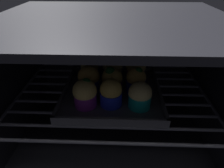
{
  "coord_description": "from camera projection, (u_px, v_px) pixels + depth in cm",
  "views": [
    {
      "loc": [
        1.8,
        -26.2,
        45.84
      ],
      "look_at": [
        0.0,
        21.16,
        17.35
      ],
      "focal_mm": 31.45,
      "sensor_mm": 36.0,
      "label": 1
    }
  ],
  "objects": [
    {
      "name": "baking_tray",
      "position": [
        112.0,
        92.0,
        0.57
      ],
      "size": [
        27.31,
        27.31,
        2.2
      ],
      "color": "#4C4C51",
      "rests_on": "oven_rack"
    },
    {
      "name": "muffin_row1_col1",
      "position": [
        112.0,
        80.0,
        0.55
      ],
      "size": [
        5.91,
        5.91,
        7.67
      ],
      "color": "#7A238C",
      "rests_on": "baking_tray"
    },
    {
      "name": "muffin_row2_col1",
      "position": [
        112.0,
        68.0,
        0.6
      ],
      "size": [
        6.16,
        6.16,
        7.84
      ],
      "color": "silver",
      "rests_on": "baking_tray"
    },
    {
      "name": "oven_cavity",
      "position": [
        113.0,
        76.0,
        0.6
      ],
      "size": [
        59.0,
        47.0,
        37.0
      ],
      "color": "black",
      "rests_on": "ground"
    },
    {
      "name": "muffin_row0_col0",
      "position": [
        85.0,
        93.0,
        0.49
      ],
      "size": [
        6.0,
        6.0,
        7.57
      ],
      "color": "#7A238C",
      "rests_on": "baking_tray"
    },
    {
      "name": "muffin_row2_col0",
      "position": [
        90.0,
        69.0,
        0.61
      ],
      "size": [
        5.68,
        5.68,
        7.42
      ],
      "color": "#1928B7",
      "rests_on": "baking_tray"
    },
    {
      "name": "muffin_row2_col2",
      "position": [
        136.0,
        68.0,
        0.6
      ],
      "size": [
        6.17,
        6.17,
        7.84
      ],
      "color": "#7A238C",
      "rests_on": "baking_tray"
    },
    {
      "name": "muffin_row1_col2",
      "position": [
        136.0,
        80.0,
        0.54
      ],
      "size": [
        5.68,
        5.68,
        7.53
      ],
      "color": "#1928B7",
      "rests_on": "baking_tray"
    },
    {
      "name": "oven_rack",
      "position": [
        112.0,
        93.0,
        0.58
      ],
      "size": [
        54.8,
        42.0,
        0.8
      ],
      "color": "#51515B",
      "rests_on": "oven_cavity"
    },
    {
      "name": "muffin_row0_col2",
      "position": [
        140.0,
        96.0,
        0.48
      ],
      "size": [
        5.83,
        5.83,
        7.01
      ],
      "color": "#0C8C84",
      "rests_on": "baking_tray"
    },
    {
      "name": "muffin_row0_col1",
      "position": [
        111.0,
        93.0,
        0.49
      ],
      "size": [
        5.68,
        5.68,
        7.29
      ],
      "color": "#1928B7",
      "rests_on": "baking_tray"
    },
    {
      "name": "muffin_row1_col0",
      "position": [
        89.0,
        79.0,
        0.55
      ],
      "size": [
        6.06,
        6.06,
        7.63
      ],
      "color": "#1928B7",
      "rests_on": "baking_tray"
    }
  ]
}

